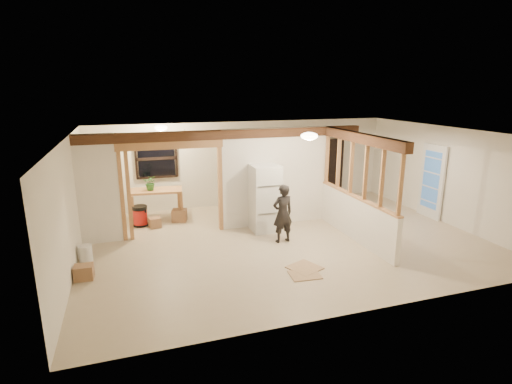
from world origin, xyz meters
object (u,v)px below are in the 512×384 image
object	(u,v)px
refrigerator	(265,198)
bookshelf	(327,169)
shop_vac	(140,216)
woman	(283,214)
work_table	(157,205)

from	to	relation	value
refrigerator	bookshelf	size ratio (longest dim) A/B	0.87
shop_vac	bookshelf	size ratio (longest dim) A/B	0.28
woman	bookshelf	xyz separation A→B (m)	(2.74, 3.09, 0.26)
work_table	bookshelf	xyz separation A→B (m)	(5.36, 0.60, 0.52)
refrigerator	bookshelf	world-z (taller)	bookshelf
work_table	bookshelf	size ratio (longest dim) A/B	0.71
woman	bookshelf	size ratio (longest dim) A/B	0.72
shop_vac	bookshelf	bearing A→B (deg)	8.99
woman	work_table	size ratio (longest dim) A/B	1.01
woman	shop_vac	xyz separation A→B (m)	(-3.08, 2.17, -0.42)
work_table	shop_vac	distance (m)	0.58
refrigerator	shop_vac	size ratio (longest dim) A/B	3.08
woman	shop_vac	world-z (taller)	woman
refrigerator	shop_vac	distance (m)	3.27
woman	work_table	world-z (taller)	woman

